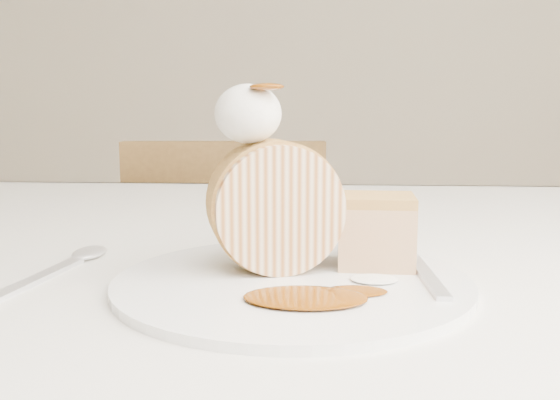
{
  "coord_description": "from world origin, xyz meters",
  "views": [
    {
      "loc": [
        0.01,
        -0.43,
        0.89
      ],
      "look_at": [
        -0.02,
        0.03,
        0.82
      ],
      "focal_mm": 40.0,
      "sensor_mm": 36.0,
      "label": 1
    }
  ],
  "objects": [
    {
      "name": "table",
      "position": [
        0.0,
        0.2,
        0.66
      ],
      "size": [
        1.4,
        0.9,
        0.75
      ],
      "color": "beige",
      "rests_on": "ground"
    },
    {
      "name": "chair_far",
      "position": [
        -0.18,
        0.83,
        0.47
      ],
      "size": [
        0.41,
        0.41,
        0.82
      ],
      "rotation": [
        0.0,
        0.0,
        3.21
      ],
      "color": "brown",
      "rests_on": "ground"
    },
    {
      "name": "plate",
      "position": [
        -0.01,
        0.02,
        0.75
      ],
      "size": [
        0.28,
        0.28,
        0.01
      ],
      "primitive_type": "cylinder",
      "rotation": [
        0.0,
        0.0,
        -0.04
      ],
      "color": "white",
      "rests_on": "table"
    },
    {
      "name": "roulade_slice",
      "position": [
        -0.03,
        0.05,
        0.81
      ],
      "size": [
        0.11,
        0.08,
        0.1
      ],
      "primitive_type": "cylinder",
      "rotation": [
        1.57,
        0.0,
        0.28
      ],
      "color": "#CBB28D",
      "rests_on": "plate"
    },
    {
      "name": "cake_chunk",
      "position": [
        0.05,
        0.07,
        0.78
      ],
      "size": [
        0.06,
        0.06,
        0.05
      ],
      "primitive_type": "cube",
      "rotation": [
        0.0,
        0.0,
        -0.04
      ],
      "color": "#B38B44",
      "rests_on": "plate"
    },
    {
      "name": "whipped_cream",
      "position": [
        -0.05,
        0.05,
        0.88
      ],
      "size": [
        0.05,
        0.05,
        0.05
      ],
      "primitive_type": "ellipsoid",
      "color": "white",
      "rests_on": "roulade_slice"
    },
    {
      "name": "caramel_drizzle",
      "position": [
        -0.03,
        0.03,
        0.91
      ],
      "size": [
        0.03,
        0.02,
        0.01
      ],
      "primitive_type": "ellipsoid",
      "color": "#652E04",
      "rests_on": "whipped_cream"
    },
    {
      "name": "caramel_pool",
      "position": [
        0.0,
        -0.03,
        0.76
      ],
      "size": [
        0.09,
        0.06,
        0.0
      ],
      "primitive_type": null,
      "rotation": [
        0.0,
        0.0,
        -0.04
      ],
      "color": "#652E04",
      "rests_on": "plate"
    },
    {
      "name": "fork",
      "position": [
        0.09,
        0.03,
        0.76
      ],
      "size": [
        0.03,
        0.16,
        0.0
      ],
      "primitive_type": "cube",
      "rotation": [
        0.0,
        0.0,
        0.04
      ],
      "color": "silver",
      "rests_on": "plate"
    },
    {
      "name": "spoon",
      "position": [
        -0.21,
        0.02,
        0.75
      ],
      "size": [
        0.05,
        0.17,
        0.0
      ],
      "primitive_type": "cube",
      "rotation": [
        0.0,
        0.0,
        -0.14
      ],
      "color": "silver",
      "rests_on": "table"
    }
  ]
}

